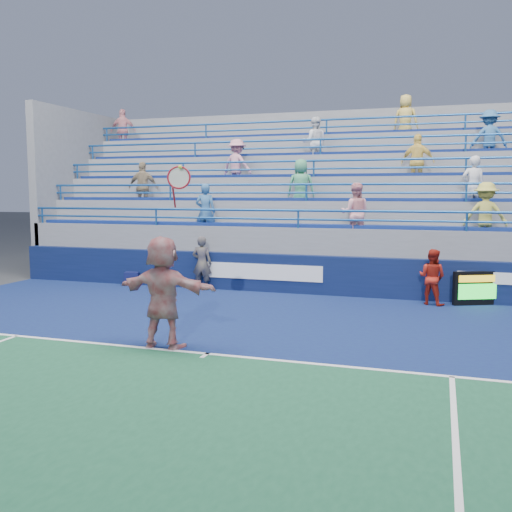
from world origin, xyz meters
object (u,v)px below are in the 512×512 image
(judge_chair, at_px, (133,278))
(tennis_player, at_px, (163,292))
(serve_speed_board, at_px, (477,288))
(ball_girl, at_px, (432,277))
(line_judge, at_px, (202,263))

(judge_chair, xyz_separation_m, tennis_player, (4.19, -6.10, 0.80))
(serve_speed_board, relative_size, ball_girl, 0.84)
(tennis_player, xyz_separation_m, ball_girl, (4.63, 5.75, -0.33))
(judge_chair, height_order, line_judge, line_judge)
(line_judge, bearing_deg, tennis_player, 101.44)
(ball_girl, bearing_deg, serve_speed_board, -142.79)
(judge_chair, bearing_deg, line_judge, -2.41)
(ball_girl, bearing_deg, tennis_player, 73.59)
(serve_speed_board, bearing_deg, line_judge, -179.73)
(ball_girl, bearing_deg, line_judge, 20.22)
(serve_speed_board, height_order, judge_chair, serve_speed_board)
(line_judge, relative_size, ball_girl, 1.11)
(serve_speed_board, height_order, line_judge, line_judge)
(tennis_player, relative_size, ball_girl, 2.32)
(judge_chair, distance_m, ball_girl, 8.85)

